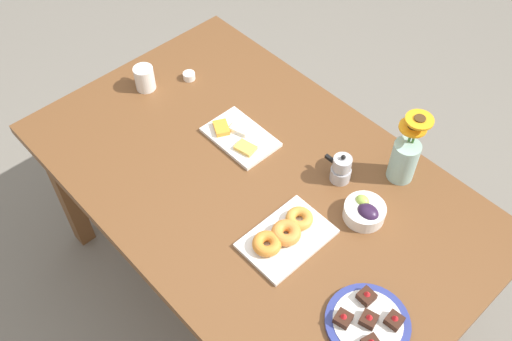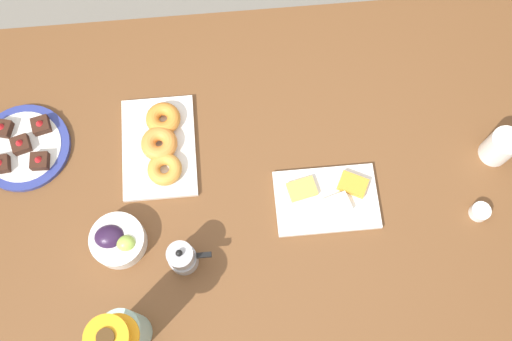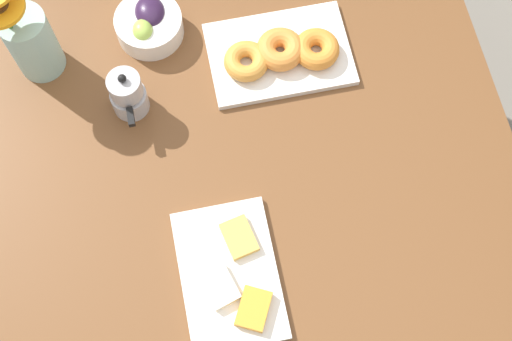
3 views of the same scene
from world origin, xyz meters
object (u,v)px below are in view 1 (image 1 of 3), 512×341
object	(u,v)px
cheese_platter	(239,136)
croissant_platter	(285,235)
moka_pot	(341,169)
dining_table	(256,193)
jam_cup_honey	(189,76)
coffee_mug	(144,78)
grape_bowl	(365,211)
flower_vase	(405,157)
dessert_plate	(368,322)

from	to	relation	value
cheese_platter	croissant_platter	bearing A→B (deg)	156.58
croissant_platter	moka_pot	world-z (taller)	moka_pot
dining_table	jam_cup_honey	size ratio (longest dim) A/B	33.33
coffee_mug	croissant_platter	xyz separation A→B (m)	(-0.87, 0.09, -0.03)
grape_bowl	flower_vase	size ratio (longest dim) A/B	0.51
grape_bowl	moka_pot	bearing A→B (deg)	-21.05
dining_table	croissant_platter	distance (m)	0.28
dining_table	grape_bowl	distance (m)	0.40
grape_bowl	cheese_platter	world-z (taller)	grape_bowl
croissant_platter	dessert_plate	bearing A→B (deg)	175.32
coffee_mug	dessert_plate	xyz separation A→B (m)	(-1.23, 0.12, -0.04)
dining_table	moka_pot	size ratio (longest dim) A/B	13.45
coffee_mug	dessert_plate	world-z (taller)	coffee_mug
coffee_mug	jam_cup_honey	bearing A→B (deg)	-115.69
cheese_platter	flower_vase	world-z (taller)	flower_vase
jam_cup_honey	flower_vase	distance (m)	0.91
croissant_platter	dessert_plate	size ratio (longest dim) A/B	1.16
dessert_plate	moka_pot	bearing A→B (deg)	-39.64
cheese_platter	moka_pot	xyz separation A→B (m)	(-0.37, -0.13, 0.04)
grape_bowl	moka_pot	size ratio (longest dim) A/B	1.13
croissant_platter	flower_vase	bearing A→B (deg)	-100.12
cheese_platter	coffee_mug	bearing A→B (deg)	10.83
moka_pot	flower_vase	bearing A→B (deg)	-128.59
dining_table	grape_bowl	bearing A→B (deg)	-157.62
cheese_platter	flower_vase	distance (m)	0.58
grape_bowl	dessert_plate	bearing A→B (deg)	131.91
grape_bowl	flower_vase	distance (m)	0.23
dining_table	dessert_plate	distance (m)	0.62
dining_table	coffee_mug	size ratio (longest dim) A/B	14.31
dining_table	grape_bowl	xyz separation A→B (m)	(-0.35, -0.15, 0.12)
coffee_mug	cheese_platter	size ratio (longest dim) A/B	0.43
dining_table	croissant_platter	xyz separation A→B (m)	(-0.24, 0.10, 0.11)
coffee_mug	dessert_plate	size ratio (longest dim) A/B	0.46
flower_vase	moka_pot	bearing A→B (deg)	51.41
cheese_platter	dessert_plate	bearing A→B (deg)	164.87
dessert_plate	coffee_mug	bearing A→B (deg)	-5.73
jam_cup_honey	dessert_plate	xyz separation A→B (m)	(-1.15, 0.28, -0.00)
croissant_platter	dessert_plate	xyz separation A→B (m)	(-0.36, 0.03, -0.01)
dining_table	dessert_plate	xyz separation A→B (m)	(-0.60, 0.13, 0.10)
croissant_platter	moka_pot	distance (m)	0.31
cheese_platter	grape_bowl	bearing A→B (deg)	-173.01
grape_bowl	cheese_platter	distance (m)	0.53
flower_vase	dining_table	bearing A→B (deg)	48.68
moka_pot	coffee_mug	bearing A→B (deg)	14.49
cheese_platter	moka_pot	world-z (taller)	moka_pot
grape_bowl	dessert_plate	size ratio (longest dim) A/B	0.56
flower_vase	moka_pot	distance (m)	0.21
dessert_plate	moka_pot	world-z (taller)	moka_pot
coffee_mug	cheese_platter	distance (m)	0.46
croissant_platter	flower_vase	size ratio (longest dim) A/B	1.05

